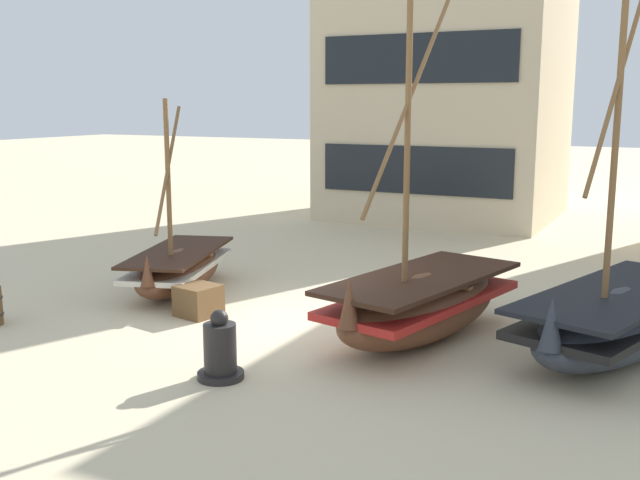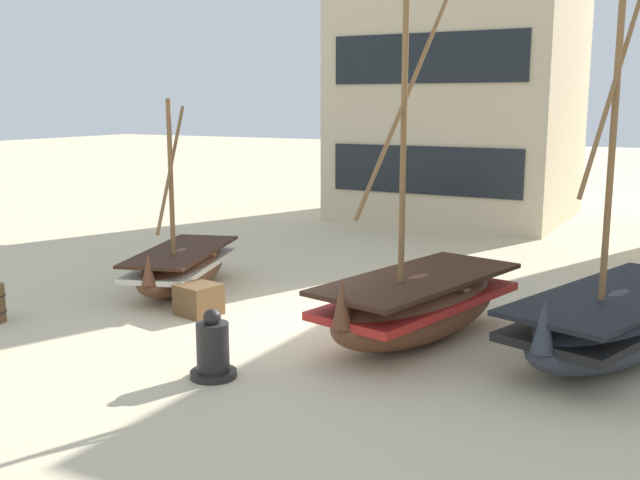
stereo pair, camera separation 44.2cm
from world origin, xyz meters
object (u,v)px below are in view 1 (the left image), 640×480
object	(u,v)px
fishing_boat_near_left	(179,268)
capstan_winch	(220,351)
fishing_boat_centre_large	(618,319)
cargo_crate	(199,301)
fishing_boat_far_right	(420,303)
harbor_building_main	(449,63)

from	to	relation	value
fishing_boat_near_left	capstan_winch	size ratio (longest dim) A/B	3.89
fishing_boat_centre_large	cargo_crate	world-z (taller)	fishing_boat_centre_large
fishing_boat_centre_large	fishing_boat_far_right	distance (m)	3.15
fishing_boat_centre_large	harbor_building_main	bearing A→B (deg)	117.96
fishing_boat_far_right	cargo_crate	bearing A→B (deg)	-172.36
capstan_winch	cargo_crate	distance (m)	3.38
fishing_boat_near_left	fishing_boat_far_right	size ratio (longest dim) A/B	0.71
fishing_boat_far_right	capstan_winch	xyz separation A→B (m)	(-1.98, -3.10, -0.21)
harbor_building_main	fishing_boat_near_left	bearing A→B (deg)	-97.79
fishing_boat_centre_large	cargo_crate	bearing A→B (deg)	-170.85
fishing_boat_far_right	cargo_crate	world-z (taller)	fishing_boat_far_right
fishing_boat_far_right	capstan_winch	size ratio (longest dim) A/B	5.49
fishing_boat_centre_large	fishing_boat_far_right	bearing A→B (deg)	-168.82
fishing_boat_far_right	cargo_crate	distance (m)	4.27
fishing_boat_near_left	capstan_winch	bearing A→B (deg)	-46.28
fishing_boat_far_right	harbor_building_main	distance (m)	15.16
fishing_boat_near_left	cargo_crate	bearing A→B (deg)	-42.33
fishing_boat_near_left	fishing_boat_centre_large	bearing A→B (deg)	-1.29
fishing_boat_near_left	fishing_boat_far_right	distance (m)	5.79
cargo_crate	capstan_winch	bearing A→B (deg)	-48.66
fishing_boat_far_right	fishing_boat_near_left	bearing A→B (deg)	171.95
capstan_winch	harbor_building_main	world-z (taller)	harbor_building_main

